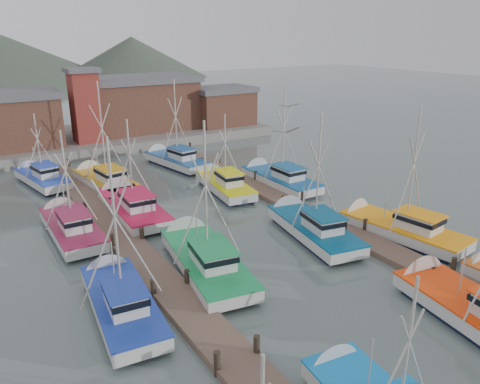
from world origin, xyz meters
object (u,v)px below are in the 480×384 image
lookout_tower (85,105)px  boat_12 (104,180)px  boat_1 (475,311)px  boat_4 (203,258)px  boat_8 (131,205)px

lookout_tower → boat_12: size_ratio=0.80×
boat_1 → boat_4: boat_4 is taller
boat_12 → boat_4: bearing=-95.7°
boat_8 → boat_1: bearing=-66.1°
boat_8 → boat_12: (0.12, 7.64, 0.01)m
boat_1 → boat_12: (-9.30, 30.92, 0.01)m
boat_4 → boat_12: (-0.57, 18.67, 0.00)m
lookout_tower → boat_1: 46.25m
boat_8 → boat_12: boat_12 is taller
boat_8 → boat_12: size_ratio=0.96×
boat_1 → lookout_tower: bearing=107.2°
boat_1 → boat_12: bearing=115.6°
boat_4 → boat_8: bearing=102.6°
lookout_tower → boat_4: (-2.05, -33.25, -4.87)m
boat_1 → boat_4: 15.05m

